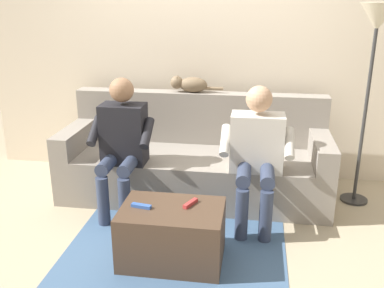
{
  "coord_description": "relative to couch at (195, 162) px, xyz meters",
  "views": [
    {
      "loc": [
        -0.53,
        3.59,
        1.78
      ],
      "look_at": [
        0.0,
        0.06,
        0.55
      ],
      "focal_mm": 40.69,
      "sensor_mm": 36.0,
      "label": 1
    }
  ],
  "objects": [
    {
      "name": "floor_lamp",
      "position": [
        -1.46,
        -0.03,
        1.17
      ],
      "size": [
        0.3,
        0.3,
        1.72
      ],
      "color": "#2D2D2D",
      "rests_on": "ground"
    },
    {
      "name": "couch",
      "position": [
        0.0,
        0.0,
        0.0
      ],
      "size": [
        2.4,
        0.86,
        0.9
      ],
      "color": "gray",
      "rests_on": "ground"
    },
    {
      "name": "person_left_seated",
      "position": [
        -0.56,
        0.44,
        0.32
      ],
      "size": [
        0.58,
        0.59,
        1.11
      ],
      "color": "beige",
      "rests_on": "ground"
    },
    {
      "name": "coffee_table",
      "position": [
        0.0,
        1.13,
        -0.11
      ],
      "size": [
        0.71,
        0.48,
        0.4
      ],
      "color": "#4C3828",
      "rests_on": "ground"
    },
    {
      "name": "remote_blue",
      "position": [
        0.21,
        1.15,
        0.11
      ],
      "size": [
        0.14,
        0.06,
        0.02
      ],
      "primitive_type": "cube",
      "rotation": [
        0.0,
        0.0,
        6.11
      ],
      "color": "#3860B7",
      "rests_on": "coffee_table"
    },
    {
      "name": "person_right_seated",
      "position": [
        0.56,
        0.43,
        0.33
      ],
      "size": [
        0.52,
        0.52,
        1.14
      ],
      "color": "black",
      "rests_on": "ground"
    },
    {
      "name": "ground_plane",
      "position": [
        0.0,
        0.75,
        -0.31
      ],
      "size": [
        8.0,
        8.0,
        0.0
      ],
      "primitive_type": "plane",
      "color": "tan"
    },
    {
      "name": "remote_red",
      "position": [
        -0.12,
        1.06,
        0.11
      ],
      "size": [
        0.09,
        0.15,
        0.03
      ],
      "primitive_type": "cube",
      "rotation": [
        0.0,
        0.0,
        1.14
      ],
      "color": "#B73333",
      "rests_on": "coffee_table"
    },
    {
      "name": "floor_rug",
      "position": [
        0.0,
        1.01,
        -0.3
      ],
      "size": [
        1.6,
        1.6,
        0.01
      ],
      "primitive_type": "cube",
      "color": "#426084",
      "rests_on": "ground"
    },
    {
      "name": "cat_on_backrest",
      "position": [
        0.1,
        -0.28,
        0.67
      ],
      "size": [
        0.5,
        0.14,
        0.16
      ],
      "color": "#756047",
      "rests_on": "couch"
    },
    {
      "name": "back_wall",
      "position": [
        0.0,
        -0.55,
        0.9
      ],
      "size": [
        4.48,
        0.06,
        2.41
      ],
      "primitive_type": "cube",
      "color": "beige",
      "rests_on": "ground"
    }
  ]
}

